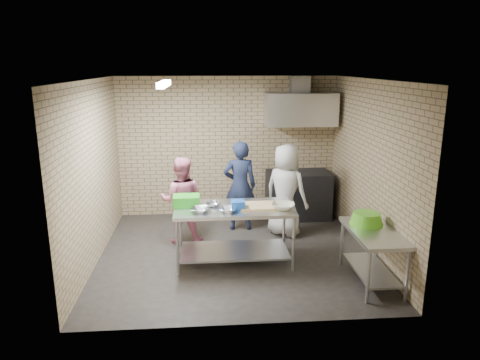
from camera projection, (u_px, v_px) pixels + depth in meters
name	position (u px, v px, depth m)	size (l,w,h in m)	color
floor	(235.00, 253.00, 7.07)	(4.20, 4.20, 0.00)	black
ceiling	(234.00, 79.00, 6.39)	(4.20, 4.20, 0.00)	black
back_wall	(228.00, 147.00, 8.66)	(4.20, 0.06, 2.70)	tan
front_wall	(247.00, 214.00, 4.80)	(4.20, 0.06, 2.70)	tan
left_wall	(93.00, 173.00, 6.57)	(0.06, 4.00, 2.70)	tan
right_wall	(370.00, 168.00, 6.89)	(0.06, 4.00, 2.70)	tan
prep_table	(234.00, 235.00, 6.66)	(1.75, 0.87, 0.87)	silver
side_counter	(372.00, 257.00, 6.05)	(0.60, 1.20, 0.75)	silver
stove	(298.00, 195.00, 8.65)	(1.20, 0.70, 0.90)	black
range_hood	(300.00, 109.00, 8.28)	(1.30, 0.60, 0.60)	silver
hood_duct	(300.00, 84.00, 8.31)	(0.35, 0.30, 0.30)	#A5A8AD
wall_shelf	(313.00, 117.00, 8.53)	(0.80, 0.20, 0.04)	#3F2B19
fluorescent_fixture	(164.00, 84.00, 6.33)	(0.10, 1.25, 0.08)	white
green_crate	(186.00, 201.00, 6.59)	(0.39, 0.29, 0.16)	#24991C
blue_tub	(238.00, 205.00, 6.44)	(0.19, 0.19, 0.13)	#184FB5
cutting_board	(258.00, 206.00, 6.55)	(0.53, 0.41, 0.03)	tan
mixing_bowl_a	(200.00, 210.00, 6.31)	(0.27, 0.27, 0.07)	#B1B4B8
mixing_bowl_b	(214.00, 204.00, 6.57)	(0.21, 0.21, 0.07)	#B9BBC1
mixing_bowl_c	(228.00, 210.00, 6.32)	(0.25, 0.25, 0.06)	silver
ceramic_bowl	(283.00, 206.00, 6.45)	(0.34, 0.34, 0.08)	beige
green_basin	(366.00, 219.00, 6.18)	(0.46, 0.46, 0.17)	#59C626
bottle_red	(301.00, 112.00, 8.49)	(0.07, 0.07, 0.18)	#B22619
bottle_green	(321.00, 112.00, 8.52)	(0.06, 0.06, 0.15)	green
man_navy	(240.00, 186.00, 7.93)	(0.59, 0.39, 1.62)	black
woman_pink	(181.00, 200.00, 7.36)	(0.71, 0.55, 1.46)	#C86A85
woman_white	(286.00, 190.00, 7.68)	(0.79, 0.51, 1.61)	silver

